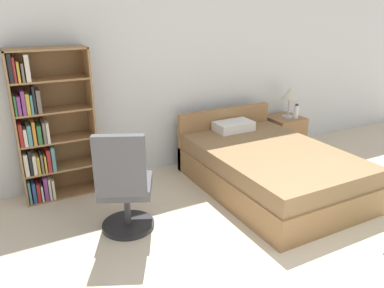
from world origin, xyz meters
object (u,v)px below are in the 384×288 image
nightstand (284,134)px  table_lamp (290,95)px  water_bottle (296,112)px  bookshelf (45,130)px  bed (267,167)px  office_chair (124,188)px

nightstand → table_lamp: size_ratio=1.16×
water_bottle → bookshelf: bearing=176.5°
bed → water_bottle: bed is taller
bed → office_chair: office_chair is taller
bookshelf → water_bottle: 3.40m
bookshelf → office_chair: (0.50, -1.12, -0.32)m
office_chair → table_lamp: office_chair is taller
water_bottle → office_chair: bearing=-162.6°
bookshelf → water_bottle: size_ratio=7.89×
bookshelf → table_lamp: (3.33, -0.12, 0.06)m
bed → water_bottle: 1.40m
nightstand → office_chair: bearing=-159.9°
office_chair → nightstand: bearing=20.1°
office_chair → table_lamp: size_ratio=2.35×
bookshelf → bed: (2.28, -0.97, -0.53)m
bookshelf → table_lamp: size_ratio=3.70×
nightstand → table_lamp: bearing=-46.7°
bed → nightstand: (1.02, 0.88, -0.01)m
bed → nightstand: bearing=40.6°
office_chair → water_bottle: bearing=17.4°
bookshelf → bed: bearing=-23.1°
bookshelf → table_lamp: bookshelf is taller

